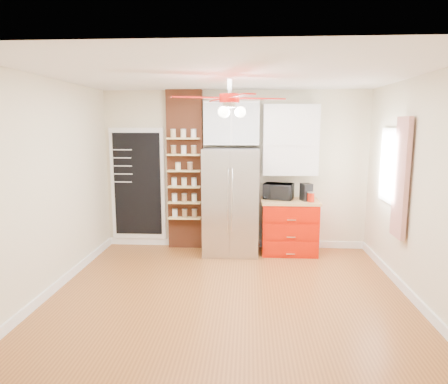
# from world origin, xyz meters

# --- Properties ---
(floor) EXTENTS (4.50, 4.50, 0.00)m
(floor) POSITION_xyz_m (0.00, 0.00, 0.00)
(floor) COLOR #945725
(floor) RESTS_ON ground
(ceiling) EXTENTS (4.50, 4.50, 0.00)m
(ceiling) POSITION_xyz_m (0.00, 0.00, 2.70)
(ceiling) COLOR white
(ceiling) RESTS_ON wall_back
(wall_back) EXTENTS (4.50, 0.02, 2.70)m
(wall_back) POSITION_xyz_m (0.00, 2.00, 1.35)
(wall_back) COLOR beige
(wall_back) RESTS_ON floor
(wall_front) EXTENTS (4.50, 0.02, 2.70)m
(wall_front) POSITION_xyz_m (0.00, -2.00, 1.35)
(wall_front) COLOR beige
(wall_front) RESTS_ON floor
(wall_left) EXTENTS (0.02, 4.00, 2.70)m
(wall_left) POSITION_xyz_m (-2.25, 0.00, 1.35)
(wall_left) COLOR beige
(wall_left) RESTS_ON floor
(wall_right) EXTENTS (0.02, 4.00, 2.70)m
(wall_right) POSITION_xyz_m (2.25, 0.00, 1.35)
(wall_right) COLOR beige
(wall_right) RESTS_ON floor
(chalkboard) EXTENTS (0.95, 0.05, 1.95)m
(chalkboard) POSITION_xyz_m (-1.70, 1.96, 1.10)
(chalkboard) COLOR white
(chalkboard) RESTS_ON wall_back
(brick_pillar) EXTENTS (0.60, 0.16, 2.70)m
(brick_pillar) POSITION_xyz_m (-0.85, 1.92, 1.35)
(brick_pillar) COLOR brown
(brick_pillar) RESTS_ON floor
(fridge) EXTENTS (0.90, 0.70, 1.75)m
(fridge) POSITION_xyz_m (-0.05, 1.63, 0.88)
(fridge) COLOR #B0B0B5
(fridge) RESTS_ON floor
(upper_glass_cabinet) EXTENTS (0.90, 0.35, 0.70)m
(upper_glass_cabinet) POSITION_xyz_m (-0.05, 1.82, 2.15)
(upper_glass_cabinet) COLOR white
(upper_glass_cabinet) RESTS_ON wall_back
(red_cabinet) EXTENTS (0.94, 0.64, 0.90)m
(red_cabinet) POSITION_xyz_m (0.92, 1.68, 0.45)
(red_cabinet) COLOR #C11301
(red_cabinet) RESTS_ON floor
(upper_shelf_unit) EXTENTS (0.90, 0.30, 1.15)m
(upper_shelf_unit) POSITION_xyz_m (0.92, 1.85, 1.88)
(upper_shelf_unit) COLOR white
(upper_shelf_unit) RESTS_ON wall_back
(window) EXTENTS (0.04, 0.75, 1.05)m
(window) POSITION_xyz_m (2.23, 0.90, 1.55)
(window) COLOR white
(window) RESTS_ON wall_right
(curtain) EXTENTS (0.06, 0.40, 1.55)m
(curtain) POSITION_xyz_m (2.18, 0.35, 1.45)
(curtain) COLOR #A92616
(curtain) RESTS_ON wall_right
(ceiling_fan) EXTENTS (1.40, 1.40, 0.44)m
(ceiling_fan) POSITION_xyz_m (0.00, 0.00, 2.42)
(ceiling_fan) COLOR silver
(ceiling_fan) RESTS_ON ceiling
(toaster_oven) EXTENTS (0.54, 0.43, 0.26)m
(toaster_oven) POSITION_xyz_m (0.73, 1.76, 1.03)
(toaster_oven) COLOR black
(toaster_oven) RESTS_ON red_cabinet
(coffee_maker) EXTENTS (0.20, 0.22, 0.28)m
(coffee_maker) POSITION_xyz_m (1.17, 1.64, 1.04)
(coffee_maker) COLOR black
(coffee_maker) RESTS_ON red_cabinet
(canister_left) EXTENTS (0.12, 0.12, 0.15)m
(canister_left) POSITION_xyz_m (1.24, 1.55, 0.97)
(canister_left) COLOR #A91A09
(canister_left) RESTS_ON red_cabinet
(canister_right) EXTENTS (0.11, 0.11, 0.14)m
(canister_right) POSITION_xyz_m (1.25, 1.73, 0.97)
(canister_right) COLOR #B03409
(canister_right) RESTS_ON red_cabinet
(pantry_jar_oats) EXTENTS (0.10, 0.10, 0.12)m
(pantry_jar_oats) POSITION_xyz_m (-0.95, 1.76, 1.43)
(pantry_jar_oats) COLOR beige
(pantry_jar_oats) RESTS_ON brick_pillar
(pantry_jar_beans) EXTENTS (0.11, 0.11, 0.12)m
(pantry_jar_beans) POSITION_xyz_m (-0.74, 1.76, 1.43)
(pantry_jar_beans) COLOR #8C6547
(pantry_jar_beans) RESTS_ON brick_pillar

